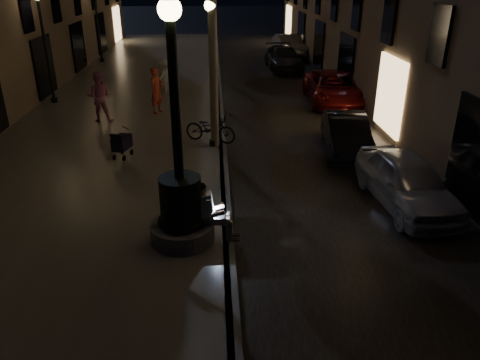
{
  "coord_description": "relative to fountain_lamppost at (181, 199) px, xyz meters",
  "views": [
    {
      "loc": [
        -0.23,
        -6.92,
        5.67
      ],
      "look_at": [
        0.32,
        3.0,
        1.16
      ],
      "focal_mm": 35.0,
      "sensor_mm": 36.0,
      "label": 1
    }
  ],
  "objects": [
    {
      "name": "lamp_curb_d",
      "position": [
        0.7,
        30.0,
        2.02
      ],
      "size": [
        0.36,
        0.36,
        4.81
      ],
      "color": "black",
      "rests_on": "promenade"
    },
    {
      "name": "bicycle",
      "position": [
        0.6,
        6.39,
        -0.53
      ],
      "size": [
        1.93,
        1.3,
        0.96
      ],
      "primitive_type": "imported",
      "rotation": [
        0.0,
        0.0,
        1.17
      ],
      "color": "black",
      "rests_on": "promenade"
    },
    {
      "name": "pedestrian_pink",
      "position": [
        -3.66,
        9.02,
        -0.03
      ],
      "size": [
        0.96,
        0.75,
        1.96
      ],
      "primitive_type": "imported",
      "rotation": [
        0.0,
        0.0,
        3.13
      ],
      "color": "#CF6D9E",
      "rests_on": "promenade"
    },
    {
      "name": "car_second",
      "position": [
        5.14,
        5.73,
        -0.59
      ],
      "size": [
        1.69,
        3.87,
        1.24
      ],
      "primitive_type": "imported",
      "rotation": [
        0.0,
        0.0,
        -0.1
      ],
      "color": "black",
      "rests_on": "ground"
    },
    {
      "name": "lamp_curb_b",
      "position": [
        0.7,
        14.0,
        2.02
      ],
      "size": [
        0.36,
        0.36,
        4.81
      ],
      "color": "black",
      "rests_on": "promenade"
    },
    {
      "name": "pedestrian_red",
      "position": [
        -1.59,
        10.06,
        -0.08
      ],
      "size": [
        0.73,
        0.81,
        1.86
      ],
      "primitive_type": "imported",
      "rotation": [
        0.0,
        0.0,
        1.03
      ],
      "color": "#B93B25",
      "rests_on": "promenade"
    },
    {
      "name": "stroller",
      "position": [
        -2.17,
        5.03,
        -0.52
      ],
      "size": [
        0.58,
        0.98,
        0.99
      ],
      "rotation": [
        0.0,
        0.0,
        -0.28
      ],
      "color": "black",
      "rests_on": "promenade"
    },
    {
      "name": "lamp_left_c",
      "position": [
        -6.4,
        22.0,
        2.02
      ],
      "size": [
        0.36,
        0.36,
        4.81
      ],
      "color": "black",
      "rests_on": "promenade"
    },
    {
      "name": "ground",
      "position": [
        1.0,
        13.0,
        -1.21
      ],
      "size": [
        120.0,
        120.0,
        0.0
      ],
      "primitive_type": "plane",
      "color": "black",
      "rests_on": "ground"
    },
    {
      "name": "seated_man_laptop",
      "position": [
        0.61,
        0.0,
        -0.29
      ],
      "size": [
        1.0,
        0.34,
        1.37
      ],
      "color": "tan",
      "rests_on": "promenade"
    },
    {
      "name": "curb_strip",
      "position": [
        1.0,
        13.0,
        -1.11
      ],
      "size": [
        0.25,
        45.0,
        0.2
      ],
      "primitive_type": "cube",
      "color": "#59595B",
      "rests_on": "ground"
    },
    {
      "name": "lamp_curb_c",
      "position": [
        0.7,
        22.0,
        2.02
      ],
      "size": [
        0.36,
        0.36,
        4.81
      ],
      "color": "black",
      "rests_on": "promenade"
    },
    {
      "name": "car_rear",
      "position": [
        5.0,
        19.8,
        -0.54
      ],
      "size": [
        2.03,
        4.71,
        1.35
      ],
      "primitive_type": "imported",
      "rotation": [
        0.0,
        0.0,
        0.03
      ],
      "color": "#323137",
      "rests_on": "ground"
    },
    {
      "name": "promenade",
      "position": [
        -3.0,
        13.0,
        -1.11
      ],
      "size": [
        8.0,
        45.0,
        0.2
      ],
      "primitive_type": "cube",
      "color": "#69645C",
      "rests_on": "ground"
    },
    {
      "name": "lamp_curb_a",
      "position": [
        0.7,
        6.0,
        2.02
      ],
      "size": [
        0.36,
        0.36,
        4.81
      ],
      "color": "black",
      "rests_on": "promenade"
    },
    {
      "name": "cobble_lane",
      "position": [
        4.0,
        13.0,
        -1.2
      ],
      "size": [
        6.0,
        45.0,
        0.02
      ],
      "primitive_type": "cube",
      "color": "black",
      "rests_on": "ground"
    },
    {
      "name": "lamp_left_b",
      "position": [
        -6.4,
        12.0,
        2.02
      ],
      "size": [
        0.36,
        0.36,
        4.81
      ],
      "color": "black",
      "rests_on": "promenade"
    },
    {
      "name": "pedestrian_white",
      "position": [
        -1.59,
        13.59,
        -0.23
      ],
      "size": [
        1.06,
        1.16,
        1.57
      ],
      "primitive_type": "imported",
      "rotation": [
        0.0,
        0.0,
        4.1
      ],
      "color": "silver",
      "rests_on": "promenade"
    },
    {
      "name": "car_fifth",
      "position": [
        6.02,
        24.31,
        -0.48
      ],
      "size": [
        1.94,
        4.59,
        1.47
      ],
      "primitive_type": "imported",
      "rotation": [
        0.0,
        0.0,
        0.09
      ],
      "color": "gray",
      "rests_on": "ground"
    },
    {
      "name": "fountain_lamppost",
      "position": [
        0.0,
        0.0,
        0.0
      ],
      "size": [
        1.4,
        1.4,
        5.21
      ],
      "color": "#59595B",
      "rests_on": "promenade"
    },
    {
      "name": "car_third",
      "position": [
        6.2,
        11.93,
        -0.52
      ],
      "size": [
        2.55,
        5.11,
        1.39
      ],
      "primitive_type": "imported",
      "rotation": [
        0.0,
        0.0,
        -0.05
      ],
      "color": "maroon",
      "rests_on": "ground"
    },
    {
      "name": "car_front",
      "position": [
        5.66,
        1.76,
        -0.54
      ],
      "size": [
        1.9,
        4.05,
        1.34
      ],
      "primitive_type": "imported",
      "rotation": [
        0.0,
        0.0,
        0.08
      ],
      "color": "#B3B4BB",
      "rests_on": "ground"
    }
  ]
}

